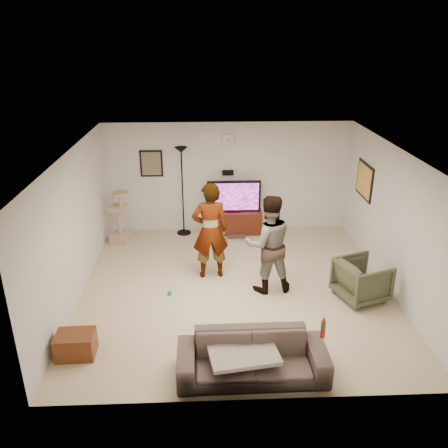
{
  "coord_description": "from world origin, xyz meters",
  "views": [
    {
      "loc": [
        -0.52,
        -7.22,
        4.29
      ],
      "look_at": [
        -0.2,
        0.2,
        1.18
      ],
      "focal_mm": 36.82,
      "sensor_mm": 36.0,
      "label": 1
    }
  ],
  "objects_px": {
    "person_left": "(210,231)",
    "sofa": "(252,357)",
    "side_table": "(76,345)",
    "beer_bottle": "(323,329)",
    "armchair": "(362,280)",
    "tv_stand": "(234,222)",
    "cat_tree": "(119,217)",
    "tv": "(234,196)",
    "floor_lamp": "(183,192)",
    "person_right": "(268,244)"
  },
  "relations": [
    {
      "from": "cat_tree",
      "to": "beer_bottle",
      "type": "bearing_deg",
      "value": -52.35
    },
    {
      "from": "tv",
      "to": "floor_lamp",
      "type": "height_order",
      "value": "floor_lamp"
    },
    {
      "from": "sofa",
      "to": "side_table",
      "type": "xyz_separation_m",
      "value": [
        -2.47,
        0.52,
        -0.11
      ]
    },
    {
      "from": "tv_stand",
      "to": "cat_tree",
      "type": "height_order",
      "value": "cat_tree"
    },
    {
      "from": "tv_stand",
      "to": "sofa",
      "type": "bearing_deg",
      "value": -90.66
    },
    {
      "from": "beer_bottle",
      "to": "sofa",
      "type": "bearing_deg",
      "value": 180.0
    },
    {
      "from": "sofa",
      "to": "armchair",
      "type": "distance_m",
      "value": 2.79
    },
    {
      "from": "floor_lamp",
      "to": "side_table",
      "type": "xyz_separation_m",
      "value": [
        -1.38,
        -4.28,
        -0.83
      ]
    },
    {
      "from": "floor_lamp",
      "to": "tv",
      "type": "bearing_deg",
      "value": -0.19
    },
    {
      "from": "floor_lamp",
      "to": "sofa",
      "type": "distance_m",
      "value": 4.98
    },
    {
      "from": "person_right",
      "to": "armchair",
      "type": "height_order",
      "value": "person_right"
    },
    {
      "from": "person_left",
      "to": "beer_bottle",
      "type": "distance_m",
      "value": 3.14
    },
    {
      "from": "person_right",
      "to": "beer_bottle",
      "type": "height_order",
      "value": "person_right"
    },
    {
      "from": "side_table",
      "to": "tv_stand",
      "type": "bearing_deg",
      "value": 59.46
    },
    {
      "from": "floor_lamp",
      "to": "armchair",
      "type": "relative_size",
      "value": 2.56
    },
    {
      "from": "cat_tree",
      "to": "person_right",
      "type": "bearing_deg",
      "value": -36.08
    },
    {
      "from": "tv_stand",
      "to": "cat_tree",
      "type": "relative_size",
      "value": 1.07
    },
    {
      "from": "floor_lamp",
      "to": "person_left",
      "type": "xyz_separation_m",
      "value": [
        0.58,
        -2.01,
        -0.08
      ]
    },
    {
      "from": "sofa",
      "to": "tv",
      "type": "bearing_deg",
      "value": 88.68
    },
    {
      "from": "person_left",
      "to": "sofa",
      "type": "distance_m",
      "value": 2.9
    },
    {
      "from": "beer_bottle",
      "to": "armchair",
      "type": "xyz_separation_m",
      "value": [
        1.16,
        1.86,
        -0.35
      ]
    },
    {
      "from": "tv",
      "to": "sofa",
      "type": "relative_size",
      "value": 0.6
    },
    {
      "from": "floor_lamp",
      "to": "person_right",
      "type": "height_order",
      "value": "floor_lamp"
    },
    {
      "from": "armchair",
      "to": "floor_lamp",
      "type": "bearing_deg",
      "value": 27.65
    },
    {
      "from": "person_left",
      "to": "side_table",
      "type": "height_order",
      "value": "person_left"
    },
    {
      "from": "person_right",
      "to": "armchair",
      "type": "xyz_separation_m",
      "value": [
        1.59,
        -0.38,
        -0.53
      ]
    },
    {
      "from": "floor_lamp",
      "to": "sofa",
      "type": "relative_size",
      "value": 1.01
    },
    {
      "from": "tv",
      "to": "person_left",
      "type": "bearing_deg",
      "value": -105.68
    },
    {
      "from": "cat_tree",
      "to": "sofa",
      "type": "relative_size",
      "value": 0.59
    },
    {
      "from": "floor_lamp",
      "to": "armchair",
      "type": "bearing_deg",
      "value": -42.89
    },
    {
      "from": "person_right",
      "to": "beer_bottle",
      "type": "xyz_separation_m",
      "value": [
        0.43,
        -2.23,
        -0.18
      ]
    },
    {
      "from": "cat_tree",
      "to": "person_right",
      "type": "xyz_separation_m",
      "value": [
        2.96,
        -2.15,
        0.3
      ]
    },
    {
      "from": "person_left",
      "to": "sofa",
      "type": "height_order",
      "value": "person_left"
    },
    {
      "from": "person_left",
      "to": "tv",
      "type": "bearing_deg",
      "value": -112.13
    },
    {
      "from": "sofa",
      "to": "side_table",
      "type": "relative_size",
      "value": 3.71
    },
    {
      "from": "tv_stand",
      "to": "beer_bottle",
      "type": "relative_size",
      "value": 5.06
    },
    {
      "from": "floor_lamp",
      "to": "cat_tree",
      "type": "xyz_separation_m",
      "value": [
        -1.38,
        -0.41,
        -0.42
      ]
    },
    {
      "from": "sofa",
      "to": "person_left",
      "type": "bearing_deg",
      "value": 99.7
    },
    {
      "from": "tv_stand",
      "to": "person_right",
      "type": "distance_m",
      "value": 2.68
    },
    {
      "from": "person_left",
      "to": "cat_tree",
      "type": "bearing_deg",
      "value": -45.74
    },
    {
      "from": "sofa",
      "to": "armchair",
      "type": "xyz_separation_m",
      "value": [
        2.08,
        1.86,
        0.07
      ]
    },
    {
      "from": "tv_stand",
      "to": "person_right",
      "type": "height_order",
      "value": "person_right"
    },
    {
      "from": "person_left",
      "to": "beer_bottle",
      "type": "height_order",
      "value": "person_left"
    },
    {
      "from": "armchair",
      "to": "tv_stand",
      "type": "bearing_deg",
      "value": 15.06
    },
    {
      "from": "tv_stand",
      "to": "cat_tree",
      "type": "bearing_deg",
      "value": -170.79
    },
    {
      "from": "floor_lamp",
      "to": "person_right",
      "type": "relative_size",
      "value": 1.13
    },
    {
      "from": "tv_stand",
      "to": "armchair",
      "type": "bearing_deg",
      "value": -55.48
    },
    {
      "from": "tv_stand",
      "to": "person_left",
      "type": "distance_m",
      "value": 2.19
    },
    {
      "from": "tv_stand",
      "to": "person_left",
      "type": "relative_size",
      "value": 0.69
    },
    {
      "from": "cat_tree",
      "to": "armchair",
      "type": "height_order",
      "value": "cat_tree"
    }
  ]
}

